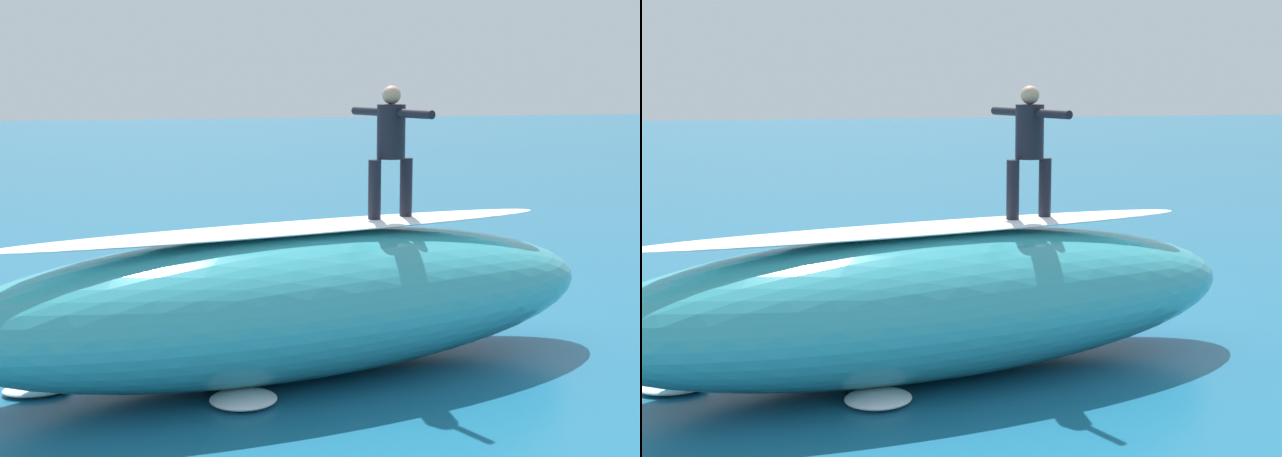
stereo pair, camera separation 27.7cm
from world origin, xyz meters
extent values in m
plane|color=#196084|center=(0.00, 0.00, 0.00)|extent=(120.00, 120.00, 0.00)
ellipsoid|color=teal|center=(0.72, 2.11, 0.81)|extent=(8.21, 4.28, 1.63)
ellipsoid|color=white|center=(0.72, 2.11, 1.67)|extent=(6.68, 2.44, 0.08)
ellipsoid|color=#E0563D|center=(-0.51, 1.81, 1.66)|extent=(2.02, 1.20, 0.07)
cylinder|color=black|center=(-0.30, 1.89, 2.05)|extent=(0.15, 0.15, 0.69)
cylinder|color=black|center=(-0.73, 1.73, 2.05)|extent=(0.15, 0.15, 0.69)
cylinder|color=black|center=(-0.51, 1.81, 2.71)|extent=(0.42, 0.42, 0.63)
sphere|color=tan|center=(-0.51, 1.81, 3.13)|extent=(0.21, 0.21, 0.21)
cylinder|color=black|center=(-0.67, 2.23, 2.93)|extent=(0.29, 0.56, 0.10)
cylinder|color=black|center=(-0.36, 1.39, 2.93)|extent=(0.29, 0.56, 0.10)
ellipsoid|color=yellow|center=(0.18, -2.45, 0.03)|extent=(2.47, 0.72, 0.06)
cylinder|color=black|center=(0.18, -2.45, 0.20)|extent=(0.79, 0.34, 0.27)
sphere|color=tan|center=(-0.29, -2.41, 0.25)|extent=(0.19, 0.19, 0.19)
cylinder|color=black|center=(0.89, -2.43, 0.12)|extent=(0.65, 0.18, 0.12)
cylinder|color=black|center=(0.88, -2.59, 0.12)|extent=(0.65, 0.18, 0.12)
ellipsoid|color=white|center=(3.52, 2.18, 0.04)|extent=(0.77, 0.57, 0.09)
ellipsoid|color=white|center=(1.43, 3.06, 0.06)|extent=(0.93, 0.92, 0.12)
ellipsoid|color=white|center=(-0.99, -1.53, 0.07)|extent=(1.02, 0.73, 0.13)
camera|label=1|loc=(2.87, 12.68, 3.39)|focal=55.16mm
camera|label=2|loc=(2.60, 12.74, 3.39)|focal=55.16mm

